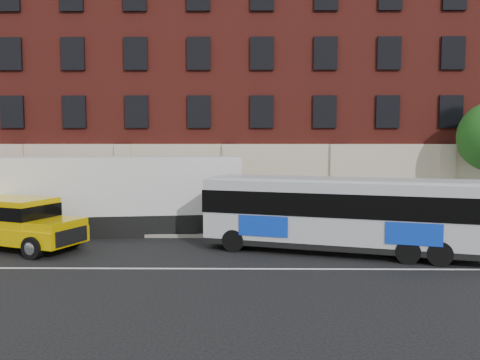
{
  "coord_description": "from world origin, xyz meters",
  "views": [
    {
      "loc": [
        0.86,
        -16.37,
        4.41
      ],
      "look_at": [
        0.61,
        5.5,
        2.64
      ],
      "focal_mm": 37.7,
      "sensor_mm": 36.0,
      "label": 1
    }
  ],
  "objects_px": {
    "yellow_suv": "(15,220)",
    "shipping_container": "(123,196)",
    "sign_pole": "(39,205)",
    "city_bus": "(341,212)"
  },
  "relations": [
    {
      "from": "city_bus",
      "to": "yellow_suv",
      "type": "distance_m",
      "value": 12.95
    },
    {
      "from": "city_bus",
      "to": "yellow_suv",
      "type": "bearing_deg",
      "value": 177.73
    },
    {
      "from": "sign_pole",
      "to": "city_bus",
      "type": "distance_m",
      "value": 13.44
    },
    {
      "from": "yellow_suv",
      "to": "shipping_container",
      "type": "xyz_separation_m",
      "value": [
        3.54,
        3.35,
        0.6
      ]
    },
    {
      "from": "city_bus",
      "to": "shipping_container",
      "type": "relative_size",
      "value": 0.98
    },
    {
      "from": "city_bus",
      "to": "sign_pole",
      "type": "bearing_deg",
      "value": 166.2
    },
    {
      "from": "city_bus",
      "to": "yellow_suv",
      "type": "xyz_separation_m",
      "value": [
        -12.93,
        0.51,
        -0.42
      ]
    },
    {
      "from": "yellow_suv",
      "to": "shipping_container",
      "type": "distance_m",
      "value": 4.91
    },
    {
      "from": "sign_pole",
      "to": "yellow_suv",
      "type": "xyz_separation_m",
      "value": [
        0.12,
        -2.69,
        -0.26
      ]
    },
    {
      "from": "sign_pole",
      "to": "shipping_container",
      "type": "distance_m",
      "value": 3.74
    }
  ]
}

